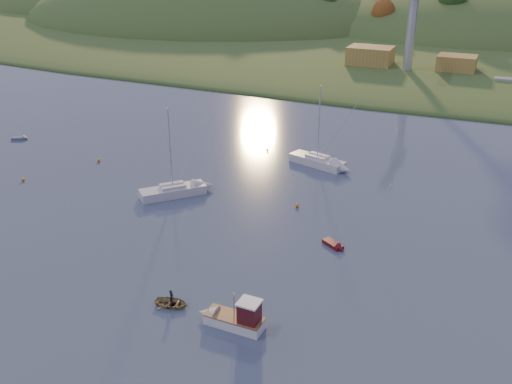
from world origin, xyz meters
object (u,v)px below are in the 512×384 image
at_px(sailboat_near, 173,190).
at_px(fishing_boat, 230,317).
at_px(sailboat_far, 317,160).
at_px(grey_dinghy, 22,138).
at_px(canoe, 172,303).
at_px(red_tender, 336,246).

bearing_deg(sailboat_near, fishing_boat, -95.97).
bearing_deg(sailboat_far, grey_dinghy, -152.83).
xyz_separation_m(sailboat_near, sailboat_far, (14.40, 18.87, 0.01)).
bearing_deg(grey_dinghy, canoe, -59.64).
distance_m(fishing_boat, red_tender, 18.14).
bearing_deg(fishing_boat, red_tender, -104.01).
xyz_separation_m(fishing_boat, red_tender, (4.79, 17.48, -0.68)).
height_order(sailboat_near, sailboat_far, sailboat_far).
bearing_deg(sailboat_far, fishing_boat, -65.48).
xyz_separation_m(fishing_boat, canoe, (-6.38, 0.38, -0.56)).
bearing_deg(fishing_boat, grey_dinghy, -28.53).
bearing_deg(sailboat_far, red_tender, -49.85).
height_order(fishing_boat, red_tender, fishing_boat).
distance_m(fishing_boat, canoe, 6.41).
distance_m(fishing_boat, grey_dinghy, 65.03).
relative_size(fishing_boat, grey_dinghy, 2.16).
bearing_deg(grey_dinghy, fishing_boat, -56.89).
relative_size(sailboat_far, red_tender, 3.89).
bearing_deg(sailboat_near, canoe, -106.11).
xyz_separation_m(sailboat_far, canoe, (-1.06, -40.97, -0.45)).
relative_size(fishing_boat, sailboat_near, 0.52).
distance_m(fishing_boat, sailboat_near, 29.90).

